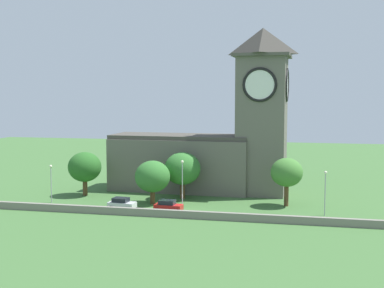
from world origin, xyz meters
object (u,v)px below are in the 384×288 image
tree_riverside_east (182,169)px  tree_churchyard (85,167)px  church (217,139)px  tree_riverside_west (287,173)px  car_red (168,206)px  streetlamp_central (325,185)px  streetlamp_west_end (51,177)px  streetlamp_west_mid (182,177)px  car_white (122,204)px  tree_by_tower (152,177)px

tree_riverside_east → tree_churchyard: bearing=-176.8°
church → tree_riverside_west: bearing=-37.8°
car_red → tree_churchyard: 19.65m
streetlamp_central → streetlamp_west_end: bearing=-179.8°
car_red → streetlamp_west_mid: size_ratio=0.56×
car_white → tree_riverside_east: (7.02, 9.82, 4.09)m
streetlamp_west_end → streetlamp_west_mid: (21.61, -0.85, 0.83)m
streetlamp_west_end → streetlamp_central: 42.13m
car_red → streetlamp_west_mid: 4.68m
streetlamp_central → tree_by_tower: bearing=174.5°
tree_riverside_west → tree_by_tower: bearing=-172.3°
car_white → tree_riverside_east: bearing=54.4°
tree_by_tower → tree_riverside_west: bearing=7.7°
streetlamp_west_mid → tree_riverside_east: bearing=103.2°
tree_churchyard → streetlamp_central: bearing=-9.4°
car_red → tree_churchyard: (-17.04, 8.94, 3.98)m
church → car_white: size_ratio=7.57×
car_red → tree_riverside_east: tree_riverside_east is taller
car_red → car_white: bearing=179.4°
car_red → streetlamp_central: size_ratio=0.65×
streetlamp_west_end → tree_by_tower: 16.18m
church → streetlamp_central: church is taller
church → streetlamp_west_end: (-24.13, -15.09, -5.19)m
car_red → streetlamp_central: (22.32, 2.44, 3.45)m
streetlamp_central → tree_riverside_west: (-5.54, 5.29, 0.86)m
tree_by_tower → church: bearing=56.7°
streetlamp_west_end → tree_riverside_west: 37.01m
church → tree_riverside_west: 16.29m
streetlamp_west_mid → tree_riverside_east: 8.67m
church → tree_by_tower: bearing=-123.3°
tree_riverside_west → tree_by_tower: size_ratio=1.09×
tree_by_tower → tree_churchyard: 13.79m
car_white → streetlamp_west_mid: size_ratio=0.56×
streetlamp_west_end → tree_riverside_west: bearing=8.5°
church → streetlamp_west_end: bearing=-148.0°
tree_riverside_east → streetlamp_central: bearing=-18.3°
car_white → streetlamp_west_end: 13.20m
church → tree_by_tower: 15.70m
car_white → streetlamp_central: streetlamp_central is taller
car_red → streetlamp_central: streetlamp_central is taller
streetlamp_central → car_white: bearing=-175.4°
streetlamp_west_end → tree_riverside_east: (19.63, 7.59, 0.86)m
car_red → streetlamp_west_end: bearing=173.4°
church → tree_churchyard: bearing=-158.4°
car_red → streetlamp_west_mid: bearing=38.9°
tree_churchyard → tree_by_tower: bearing=-16.8°
church → streetlamp_west_mid: bearing=-99.0°
streetlamp_central → tree_by_tower: tree_by_tower is taller
streetlamp_west_mid → tree_riverside_west: 16.25m
streetlamp_central → tree_churchyard: (-39.36, 6.50, 0.53)m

